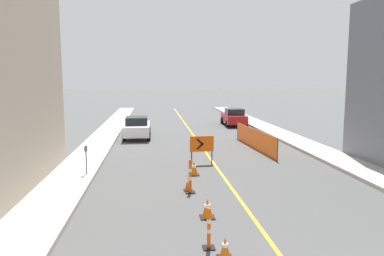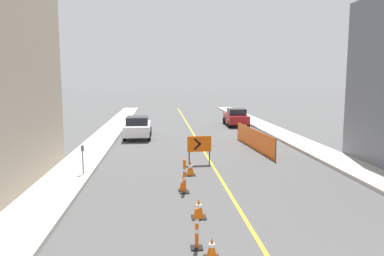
# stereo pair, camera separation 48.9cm
# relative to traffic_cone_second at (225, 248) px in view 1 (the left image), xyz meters

# --- Properties ---
(lane_stripe) EXTENTS (0.12, 50.13, 0.01)m
(lane_stripe) POSITION_rel_traffic_cone_second_xyz_m (1.39, 19.96, -0.26)
(lane_stripe) COLOR gold
(lane_stripe) RESTS_ON ground_plane
(sidewalk_left) EXTENTS (1.99, 50.13, 0.17)m
(sidewalk_left) POSITION_rel_traffic_cone_second_xyz_m (-5.28, 19.96, -0.18)
(sidewalk_left) COLOR #ADA89E
(sidewalk_left) RESTS_ON ground_plane
(sidewalk_right) EXTENTS (1.99, 50.13, 0.17)m
(sidewalk_right) POSITION_rel_traffic_cone_second_xyz_m (8.07, 19.96, -0.18)
(sidewalk_right) COLOR #ADA89E
(sidewalk_right) RESTS_ON ground_plane
(traffic_cone_second) EXTENTS (0.36, 0.36, 0.53)m
(traffic_cone_second) POSITION_rel_traffic_cone_second_xyz_m (0.00, 0.00, 0.00)
(traffic_cone_second) COLOR black
(traffic_cone_second) RESTS_ON ground_plane
(traffic_cone_third) EXTENTS (0.46, 0.46, 0.61)m
(traffic_cone_third) POSITION_rel_traffic_cone_second_xyz_m (-0.04, 2.69, 0.04)
(traffic_cone_third) COLOR black
(traffic_cone_third) RESTS_ON ground_plane
(traffic_cone_fourth) EXTENTS (0.35, 0.35, 0.58)m
(traffic_cone_fourth) POSITION_rel_traffic_cone_second_xyz_m (-0.37, 5.60, 0.02)
(traffic_cone_fourth) COLOR black
(traffic_cone_fourth) RESTS_ON ground_plane
(traffic_cone_fifth) EXTENTS (0.46, 0.46, 0.64)m
(traffic_cone_fifth) POSITION_rel_traffic_cone_second_xyz_m (0.12, 7.91, 0.05)
(traffic_cone_fifth) COLOR black
(traffic_cone_fifth) RESTS_ON ground_plane
(delineator_post_front) EXTENTS (0.31, 0.31, 1.09)m
(delineator_post_front) POSITION_rel_traffic_cone_second_xyz_m (-0.31, 0.57, 0.20)
(delineator_post_front) COLOR black
(delineator_post_front) RESTS_ON ground_plane
(delineator_post_rear) EXTENTS (0.37, 0.37, 1.32)m
(delineator_post_rear) POSITION_rel_traffic_cone_second_xyz_m (-0.32, 5.32, 0.32)
(delineator_post_rear) COLOR black
(delineator_post_rear) RESTS_ON ground_plane
(arrow_barricade_primary) EXTENTS (1.23, 0.13, 1.45)m
(arrow_barricade_primary) POSITION_rel_traffic_cone_second_xyz_m (0.75, 10.06, 0.74)
(arrow_barricade_primary) COLOR #EF560C
(arrow_barricade_primary) RESTS_ON ground_plane
(safety_mesh_fence) EXTENTS (0.52, 7.41, 1.22)m
(safety_mesh_fence) POSITION_rel_traffic_cone_second_xyz_m (4.59, 13.99, 0.35)
(safety_mesh_fence) COLOR #EF560C
(safety_mesh_fence) RESTS_ON ground_plane
(parked_car_curb_near) EXTENTS (1.93, 4.31, 1.59)m
(parked_car_curb_near) POSITION_rel_traffic_cone_second_xyz_m (-2.85, 18.81, 0.54)
(parked_car_curb_near) COLOR silver
(parked_car_curb_near) RESTS_ON ground_plane
(parked_car_curb_mid) EXTENTS (1.97, 4.37, 1.59)m
(parked_car_curb_mid) POSITION_rel_traffic_cone_second_xyz_m (5.76, 25.26, 0.54)
(parked_car_curb_mid) COLOR maroon
(parked_car_curb_mid) RESTS_ON ground_plane
(parking_meter_near_curb) EXTENTS (0.12, 0.11, 1.29)m
(parking_meter_near_curb) POSITION_rel_traffic_cone_second_xyz_m (-4.64, 7.97, 0.82)
(parking_meter_near_curb) COLOR #4C4C51
(parking_meter_near_curb) RESTS_ON sidewalk_left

